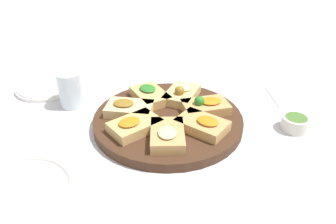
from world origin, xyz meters
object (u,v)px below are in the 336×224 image
object	(u,v)px
plate_right	(49,85)
dipping_bowl	(295,123)
water_glass	(70,90)
napkin_stack	(290,95)
plate_left	(16,194)
serving_board	(168,120)

from	to	relation	value
plate_right	dipping_bowl	xyz separation A→B (m)	(-0.21, -0.65, 0.01)
water_glass	dipping_bowl	bearing A→B (deg)	-100.81
plate_right	napkin_stack	bearing A→B (deg)	-93.52
water_glass	plate_right	bearing A→B (deg)	43.89
water_glass	napkin_stack	bearing A→B (deg)	-84.42
water_glass	dipping_bowl	distance (m)	0.57
plate_left	dipping_bowl	bearing A→B (deg)	-68.12
dipping_bowl	plate_left	bearing A→B (deg)	111.88
plate_right	dipping_bowl	bearing A→B (deg)	-107.62
napkin_stack	plate_left	bearing A→B (deg)	122.75
napkin_stack	dipping_bowl	world-z (taller)	dipping_bowl
water_glass	napkin_stack	distance (m)	0.60
serving_board	plate_right	distance (m)	0.40
plate_left	napkin_stack	distance (m)	0.73
plate_left	plate_right	bearing A→B (deg)	10.84
serving_board	plate_left	bearing A→B (deg)	132.36
plate_left	water_glass	distance (m)	0.34
plate_right	dipping_bowl	distance (m)	0.68
water_glass	napkin_stack	world-z (taller)	water_glass
plate_left	dipping_bowl	xyz separation A→B (m)	(0.23, -0.57, 0.01)
plate_left	serving_board	bearing A→B (deg)	-47.64
serving_board	water_glass	xyz separation A→B (m)	(0.09, 0.26, 0.04)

